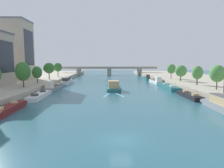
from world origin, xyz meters
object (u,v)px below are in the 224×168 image
object	(u,v)px
tree_right_past_mid	(197,73)
tree_right_second	(181,71)
moored_boat_right_end	(189,95)
tree_right_end_of_row	(217,74)
moored_boat_right_second	(222,105)
moored_boat_right_far	(168,87)
moored_boat_right_downstream	(146,78)
tree_right_far	(171,69)
moored_boat_right_midway	(156,81)
moored_boat_left_far	(54,87)
tree_left_second	(23,71)
moored_boat_left_lone	(9,109)
tree_left_far	(58,67)
tree_left_nearest	(37,72)
moored_boat_left_gap_after	(67,81)
barge_midriver	(112,85)
lamppost_right_bank	(224,83)
moored_boat_left_midway	(40,95)
bridge_far	(109,70)
tree_left_distant	(49,68)

from	to	relation	value
tree_right_past_mid	tree_right_second	size ratio (longest dim) A/B	0.99
moored_boat_right_end	tree_right_end_of_row	world-z (taller)	tree_right_end_of_row
moored_boat_right_second	moored_boat_right_far	distance (m)	29.83
moored_boat_right_downstream	tree_right_far	distance (m)	18.78
tree_right_past_mid	moored_boat_right_second	bearing A→B (deg)	-105.69
moored_boat_right_second	moored_boat_right_midway	world-z (taller)	moored_boat_right_midway
moored_boat_left_far	tree_right_past_mid	xyz separation A→B (m)	(45.39, -4.77, 4.85)
tree_right_past_mid	tree_left_second	bearing A→B (deg)	-175.05
moored_boat_left_lone	tree_right_second	distance (m)	58.05
moored_boat_right_end	moored_boat_right_midway	world-z (taller)	moored_boat_right_midway
tree_left_far	tree_right_past_mid	size ratio (longest dim) A/B	1.15
tree_left_second	tree_left_nearest	world-z (taller)	tree_left_second
moored_boat_right_midway	moored_boat_left_gap_after	bearing A→B (deg)	-179.06
tree_right_end_of_row	tree_right_past_mid	world-z (taller)	tree_right_end_of_row
barge_midriver	tree_right_past_mid	bearing A→B (deg)	-16.64
tree_right_past_mid	lamppost_right_bank	world-z (taller)	tree_right_past_mid
moored_boat_right_end	moored_boat_right_midway	size ratio (longest dim) A/B	0.85
moored_boat_right_end	tree_right_second	distance (m)	24.63
moored_boat_left_far	moored_boat_right_downstream	distance (m)	50.88
moored_boat_right_second	tree_right_second	world-z (taller)	tree_right_second
tree_left_nearest	tree_right_past_mid	bearing A→B (deg)	-7.98
barge_midriver	moored_boat_right_downstream	bearing A→B (deg)	59.61
moored_boat_left_lone	tree_right_end_of_row	bearing A→B (deg)	17.07
tree_left_far	tree_right_past_mid	bearing A→B (deg)	-33.70
moored_boat_left_gap_after	tree_left_second	bearing A→B (deg)	-103.23
moored_boat_right_midway	tree_left_far	bearing A→B (deg)	165.91
moored_boat_left_lone	moored_boat_right_end	world-z (taller)	moored_boat_left_lone
moored_boat_right_downstream	moored_boat_left_midway	bearing A→B (deg)	-127.41
moored_boat_left_midway	tree_right_far	world-z (taller)	tree_right_far
barge_midriver	moored_boat_left_midway	world-z (taller)	barge_midriver
moored_boat_right_end	tree_right_far	world-z (taller)	tree_right_far
moored_boat_left_gap_after	tree_right_end_of_row	size ratio (longest dim) A/B	2.28
moored_boat_left_far	bridge_far	size ratio (longest dim) A/B	0.24
tree_left_second	bridge_far	world-z (taller)	tree_left_second
tree_left_far	lamppost_right_bank	bearing A→B (deg)	-48.08
barge_midriver	moored_boat_left_lone	xyz separation A→B (m)	(-19.33, -31.94, -0.28)
tree_left_second	tree_right_second	distance (m)	53.50
moored_boat_right_midway	tree_right_end_of_row	bearing A→B (deg)	-78.04
barge_midriver	moored_boat_left_gap_after	world-z (taller)	barge_midriver
moored_boat_left_midway	tree_right_second	distance (m)	49.97
moored_boat_left_lone	tree_left_distant	xyz separation A→B (m)	(-6.22, 44.47, 5.94)
moored_boat_right_end	moored_boat_right_far	xyz separation A→B (m)	(0.10, 16.56, 0.04)
tree_left_far	tree_right_end_of_row	xyz separation A→B (m)	(51.77, -44.56, -0.56)
tree_left_distant	tree_right_past_mid	distance (m)	55.39
tree_right_end_of_row	tree_right_past_mid	bearing A→B (deg)	91.31
moored_boat_left_midway	moored_boat_right_downstream	xyz separation A→B (m)	(37.25, 48.70, 0.34)
tree_right_second	bridge_far	distance (m)	67.46
moored_boat_right_midway	tree_right_end_of_row	distance (m)	34.46
tree_right_second	moored_boat_right_downstream	bearing A→B (deg)	105.34
tree_right_far	moored_boat_left_far	bearing A→B (deg)	-158.54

